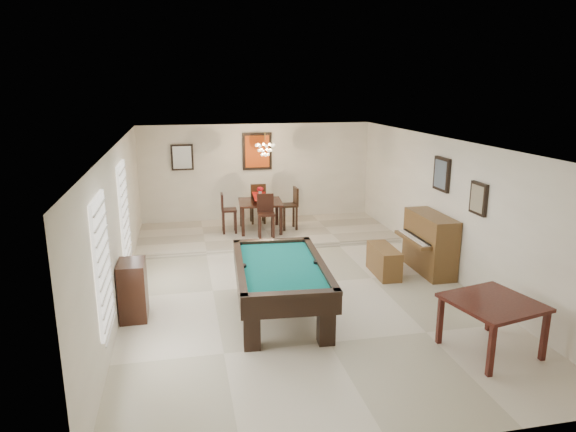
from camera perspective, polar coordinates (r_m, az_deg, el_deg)
name	(u,v)px	position (r m, az deg, el deg)	size (l,w,h in m)	color
ground_plane	(295,285)	(9.54, 0.75, -7.65)	(6.00, 9.00, 0.02)	beige
wall_back	(257,174)	(13.46, -3.44, 4.67)	(6.00, 0.04, 2.60)	silver
wall_front	(399,332)	(5.09, 12.21, -12.44)	(6.00, 0.04, 2.60)	silver
wall_left	(119,225)	(8.98, -18.25, -0.99)	(0.04, 9.00, 2.60)	silver
wall_right	(449,208)	(10.20, 17.46, 0.86)	(0.04, 9.00, 2.60)	silver
ceiling	(295,143)	(8.89, 0.81, 8.13)	(6.00, 9.00, 0.04)	white
dining_step	(266,233)	(12.53, -2.50, -1.87)	(6.00, 2.50, 0.12)	beige
window_left_front	(102,263)	(6.86, -19.92, -4.96)	(0.06, 1.00, 1.70)	white
window_left_rear	(124,211)	(9.53, -17.75, 0.54)	(0.06, 1.00, 1.70)	white
pool_table	(280,290)	(8.18, -0.85, -8.25)	(1.37, 2.52, 0.84)	black
square_table	(491,326)	(7.67, 21.60, -11.31)	(1.08, 1.08, 0.75)	#33110C
upright_piano	(423,244)	(10.31, 14.81, -2.98)	(0.77, 1.38, 1.15)	brown
piano_bench	(384,261)	(10.09, 10.60, -4.92)	(0.39, 0.99, 0.55)	brown
apothecary_chest	(133,290)	(8.44, -16.84, -7.87)	(0.41, 0.61, 0.92)	black
dining_table	(260,213)	(12.43, -3.08, 0.28)	(1.02, 1.02, 0.85)	black
flower_vase	(260,191)	(12.31, -3.12, 2.74)	(0.14, 0.14, 0.24)	#B10F18
dining_chair_south	(266,217)	(11.69, -2.45, -0.15)	(0.38, 0.38, 1.03)	black
dining_chair_north	(258,203)	(13.11, -3.40, 1.47)	(0.39, 0.39, 1.04)	black
dining_chair_west	(229,213)	(12.30, -6.56, 0.33)	(0.35, 0.35, 0.96)	black
dining_chair_east	(289,208)	(12.52, 0.11, 0.85)	(0.38, 0.38, 1.03)	black
chandelier	(265,145)	(12.06, -2.57, 7.87)	(0.44, 0.44, 0.60)	#FFE5B2
back_painting	(257,151)	(13.33, -3.45, 7.18)	(0.75, 0.06, 0.95)	#D84C14
back_mirror	(182,157)	(13.20, -11.68, 6.40)	(0.55, 0.06, 0.65)	white
right_picture_upper	(442,174)	(10.32, 16.71, 4.48)	(0.06, 0.55, 0.65)	slate
right_picture_lower	(479,199)	(9.26, 20.41, 1.83)	(0.06, 0.45, 0.55)	gray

